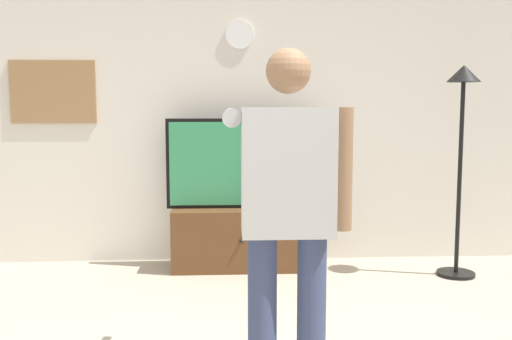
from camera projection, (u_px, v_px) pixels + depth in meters
back_wall at (250, 118)px, 5.31m from camera, size 6.40×0.10×2.70m
tv_stand at (241, 238)px, 5.08m from camera, size 1.22×0.44×0.55m
television at (241, 163)px, 5.05m from camera, size 1.32×0.07×0.80m
wall_clock at (240, 35)px, 5.16m from camera, size 0.26×0.03×0.26m
framed_picture at (53, 92)px, 5.14m from camera, size 0.77×0.04×0.57m
floor_lamp at (462, 126)px, 4.75m from camera, size 0.32×0.32×1.80m
person_standing_nearer_lamp at (287, 207)px, 2.67m from camera, size 0.61×0.78×1.72m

